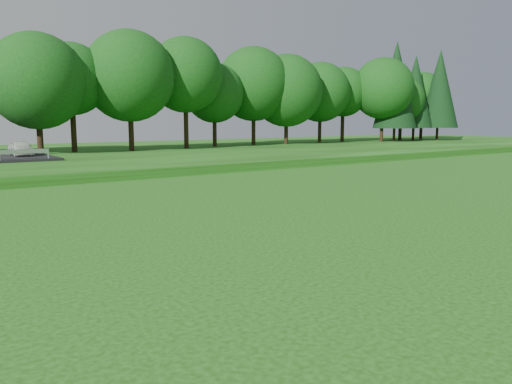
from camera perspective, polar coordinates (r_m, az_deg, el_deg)
berm at (r=48.12m, az=-8.86°, el=4.32°), size 130.00×30.00×0.60m
walking_path at (r=36.30m, az=1.35°, el=2.73°), size 130.00×1.60×0.04m
treeline at (r=51.81m, az=-11.14°, el=13.17°), size 104.00×7.00×15.00m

